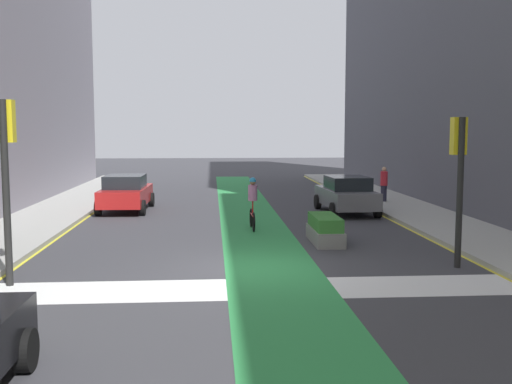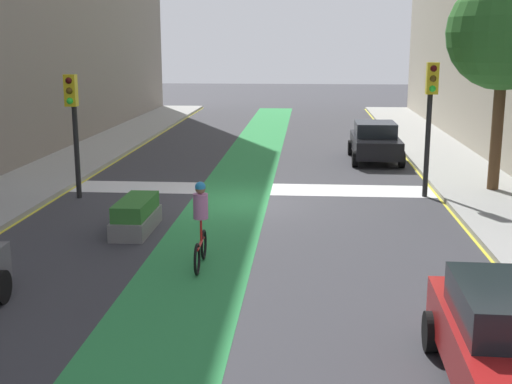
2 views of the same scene
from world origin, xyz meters
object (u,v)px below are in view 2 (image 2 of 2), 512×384
Objects in this scene: car_black_left_near at (375,141)px; median_planter at (136,216)px; traffic_signal_near_right at (73,112)px; cyclist_in_lane at (201,222)px; street_tree_near at (505,34)px; traffic_signal_near_left at (430,104)px.

car_black_left_near is 13.27m from median_planter.
car_black_left_near reaches higher than median_planter.
traffic_signal_near_right is 1.67× the size of median_planter.
street_tree_near is (-8.24, -7.82, 4.06)m from cyclist_in_lane.
traffic_signal_near_right is 5.00m from median_planter.
traffic_signal_near_right is 13.40m from street_tree_near.
traffic_signal_near_right is 12.66m from car_black_left_near.
cyclist_in_lane reaches higher than median_planter.
car_black_left_near is at bearing -61.68° from street_tree_near.
street_tree_near reaches higher than cyclist_in_lane.
cyclist_in_lane is (5.99, 7.10, -1.96)m from traffic_signal_near_left.
traffic_signal_near_left reaches higher than cyclist_in_lane.
car_black_left_near is 14.66m from cyclist_in_lane.
median_planter is (2.09, -2.58, -0.57)m from cyclist_in_lane.
cyclist_in_lane is at bearing 128.53° from traffic_signal_near_right.
street_tree_near is at bearing -162.22° from traffic_signal_near_left.
cyclist_in_lane is 0.28× the size of street_tree_near.
street_tree_near reaches higher than car_black_left_near.
traffic_signal_near_left reaches higher than traffic_signal_near_right.
cyclist_in_lane is 0.81× the size of median_planter.
car_black_left_near is 7.97m from street_tree_near.
traffic_signal_near_left is 3.15m from street_tree_near.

